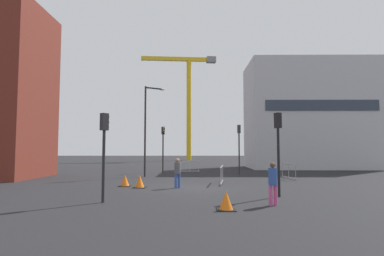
# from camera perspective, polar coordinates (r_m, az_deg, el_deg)

# --- Properties ---
(ground) EXTENTS (160.00, 160.00, 0.00)m
(ground) POSITION_cam_1_polar(r_m,az_deg,el_deg) (17.59, -0.27, -10.91)
(ground) COLOR black
(office_block) EXTENTS (13.72, 7.25, 11.84)m
(office_block) POSITION_cam_1_polar(r_m,az_deg,el_deg) (37.46, 20.80, 2.16)
(office_block) COLOR #B7B7BC
(office_block) RESTS_ON ground
(construction_crane) EXTENTS (14.40, 2.23, 20.00)m
(construction_crane) POSITION_cam_1_polar(r_m,az_deg,el_deg) (59.78, -0.79, 6.77)
(construction_crane) COLOR gold
(construction_crane) RESTS_ON ground
(streetlamp_tall) EXTENTS (1.54, 0.90, 7.09)m
(streetlamp_tall) POSITION_cam_1_polar(r_m,az_deg,el_deg) (24.53, -8.18, 0.89)
(streetlamp_tall) COLOR #232326
(streetlamp_tall) RESTS_ON ground
(traffic_light_near) EXTENTS (0.32, 0.39, 3.81)m
(traffic_light_near) POSITION_cam_1_polar(r_m,az_deg,el_deg) (14.64, 15.58, -2.12)
(traffic_light_near) COLOR black
(traffic_light_near) RESTS_ON ground
(traffic_light_verge) EXTENTS (0.26, 0.38, 4.20)m
(traffic_light_verge) POSITION_cam_1_polar(r_m,az_deg,el_deg) (26.66, 8.66, -2.43)
(traffic_light_verge) COLOR #2D2D30
(traffic_light_verge) RESTS_ON ground
(traffic_light_crosswalk) EXTENTS (0.34, 0.39, 4.18)m
(traffic_light_crosswalk) POSITION_cam_1_polar(r_m,az_deg,el_deg) (28.43, -5.36, -2.56)
(traffic_light_crosswalk) COLOR #232326
(traffic_light_crosswalk) RESTS_ON ground
(traffic_light_far) EXTENTS (0.36, 0.37, 3.61)m
(traffic_light_far) POSITION_cam_1_polar(r_m,az_deg,el_deg) (13.12, -15.89, -2.45)
(traffic_light_far) COLOR #232326
(traffic_light_far) RESTS_ON ground
(pedestrian_walking) EXTENTS (0.34, 0.34, 1.63)m
(pedestrian_walking) POSITION_cam_1_polar(r_m,az_deg,el_deg) (17.28, -2.69, -7.89)
(pedestrian_walking) COLOR #33519E
(pedestrian_walking) RESTS_ON ground
(pedestrian_waiting) EXTENTS (0.34, 0.34, 1.64)m
(pedestrian_waiting) POSITION_cam_1_polar(r_m,az_deg,el_deg) (12.41, 14.68, -9.33)
(pedestrian_waiting) COLOR #D14C8C
(pedestrian_waiting) RESTS_ON ground
(safety_barrier_right_run) EXTENTS (0.41, 2.50, 1.08)m
(safety_barrier_right_run) POSITION_cam_1_polar(r_m,az_deg,el_deg) (19.39, 5.50, -8.56)
(safety_barrier_right_run) COLOR gray
(safety_barrier_right_run) RESTS_ON ground
(safety_barrier_left_run) EXTENTS (0.41, 2.35, 1.08)m
(safety_barrier_left_run) POSITION_cam_1_polar(r_m,az_deg,el_deg) (23.48, 17.38, -7.58)
(safety_barrier_left_run) COLOR gray
(safety_barrier_left_run) RESTS_ON ground
(safety_barrier_mid_span) EXTENTS (1.80, 0.29, 1.08)m
(safety_barrier_mid_span) POSITION_cam_1_polar(r_m,az_deg,el_deg) (28.81, -0.41, -7.04)
(safety_barrier_mid_span) COLOR #B2B5BA
(safety_barrier_mid_span) RESTS_ON ground
(traffic_cone_orange) EXTENTS (0.68, 0.68, 0.69)m
(traffic_cone_orange) POSITION_cam_1_polar(r_m,az_deg,el_deg) (17.72, -9.62, -9.75)
(traffic_cone_orange) COLOR black
(traffic_cone_orange) RESTS_ON ground
(traffic_cone_on_verge) EXTENTS (0.66, 0.66, 0.67)m
(traffic_cone_on_verge) POSITION_cam_1_polar(r_m,az_deg,el_deg) (18.52, -12.24, -9.50)
(traffic_cone_on_verge) COLOR black
(traffic_cone_on_verge) RESTS_ON ground
(traffic_cone_by_barrier) EXTENTS (0.66, 0.66, 0.67)m
(traffic_cone_by_barrier) POSITION_cam_1_polar(r_m,az_deg,el_deg) (11.28, 6.30, -13.25)
(traffic_cone_by_barrier) COLOR black
(traffic_cone_by_barrier) RESTS_ON ground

